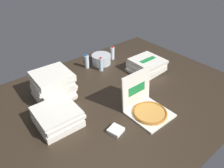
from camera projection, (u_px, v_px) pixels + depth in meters
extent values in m
cube|color=#2D2319|center=(116.00, 98.00, 2.67)|extent=(3.20, 2.40, 0.02)
cube|color=silver|center=(150.00, 114.00, 2.40)|extent=(0.42, 0.42, 0.02)
cylinder|color=#C6893D|center=(150.00, 113.00, 2.39)|extent=(0.38, 0.38, 0.02)
torus|color=#A96324|center=(150.00, 112.00, 2.39)|extent=(0.37, 0.37, 0.02)
cube|color=silver|center=(136.00, 89.00, 2.43)|extent=(0.42, 0.06, 0.42)
cube|color=#197A38|center=(137.00, 89.00, 2.42)|extent=(0.25, 0.01, 0.10)
cube|color=silver|center=(54.00, 95.00, 2.68)|extent=(0.45, 0.45, 0.04)
cube|color=#197A38|center=(54.00, 94.00, 2.66)|extent=(0.28, 0.09, 0.00)
cube|color=silver|center=(55.00, 93.00, 2.65)|extent=(0.47, 0.47, 0.04)
cube|color=silver|center=(53.00, 90.00, 2.63)|extent=(0.46, 0.46, 0.04)
cube|color=#197A38|center=(53.00, 89.00, 2.62)|extent=(0.28, 0.10, 0.00)
cube|color=silver|center=(53.00, 88.00, 2.62)|extent=(0.43, 0.43, 0.04)
cube|color=silver|center=(54.00, 85.00, 2.60)|extent=(0.43, 0.43, 0.04)
cube|color=silver|center=(52.00, 83.00, 2.58)|extent=(0.47, 0.47, 0.04)
cube|color=silver|center=(51.00, 80.00, 2.56)|extent=(0.46, 0.46, 0.04)
cube|color=#197A38|center=(51.00, 79.00, 2.55)|extent=(0.28, 0.10, 0.00)
cube|color=silver|center=(52.00, 77.00, 2.54)|extent=(0.45, 0.45, 0.04)
cube|color=#197A38|center=(52.00, 76.00, 2.52)|extent=(0.28, 0.09, 0.00)
cube|color=silver|center=(52.00, 75.00, 2.51)|extent=(0.44, 0.44, 0.04)
cube|color=silver|center=(58.00, 122.00, 2.29)|extent=(0.44, 0.44, 0.04)
cube|color=silver|center=(58.00, 120.00, 2.27)|extent=(0.43, 0.43, 0.04)
cube|color=#197A38|center=(58.00, 118.00, 2.26)|extent=(0.27, 0.09, 0.00)
cube|color=silver|center=(58.00, 115.00, 2.27)|extent=(0.42, 0.42, 0.04)
cube|color=silver|center=(58.00, 114.00, 2.23)|extent=(0.44, 0.44, 0.04)
cube|color=silver|center=(56.00, 111.00, 2.21)|extent=(0.44, 0.44, 0.04)
cube|color=silver|center=(145.00, 70.00, 3.19)|extent=(0.44, 0.44, 0.04)
cube|color=#197A38|center=(146.00, 69.00, 3.18)|extent=(0.28, 0.09, 0.00)
cube|color=silver|center=(146.00, 68.00, 3.16)|extent=(0.44, 0.44, 0.04)
cube|color=silver|center=(146.00, 66.00, 3.14)|extent=(0.44, 0.44, 0.04)
cube|color=silver|center=(147.00, 63.00, 3.14)|extent=(0.43, 0.43, 0.04)
cube|color=#197A38|center=(147.00, 62.00, 3.12)|extent=(0.27, 0.08, 0.00)
cube|color=silver|center=(148.00, 61.00, 3.11)|extent=(0.43, 0.43, 0.04)
cube|color=#197A38|center=(148.00, 60.00, 3.10)|extent=(0.27, 0.08, 0.00)
cylinder|color=#B7BABF|center=(101.00, 59.00, 3.35)|extent=(0.29, 0.29, 0.15)
cylinder|color=white|center=(112.00, 53.00, 3.46)|extent=(0.06, 0.06, 0.20)
cylinder|color=red|center=(112.00, 47.00, 3.40)|extent=(0.04, 0.04, 0.02)
cylinder|color=silver|center=(101.00, 64.00, 3.16)|extent=(0.06, 0.06, 0.20)
cylinder|color=red|center=(101.00, 58.00, 3.10)|extent=(0.04, 0.04, 0.02)
cylinder|color=silver|center=(87.00, 62.00, 3.23)|extent=(0.06, 0.06, 0.20)
cylinder|color=blue|center=(86.00, 55.00, 3.17)|extent=(0.04, 0.04, 0.02)
cube|color=white|center=(116.00, 130.00, 2.19)|extent=(0.16, 0.16, 0.04)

